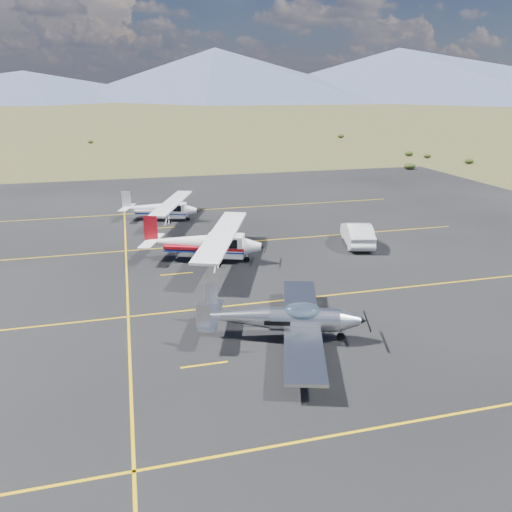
{
  "coord_description": "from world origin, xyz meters",
  "views": [
    {
      "loc": [
        -5.48,
        -21.64,
        10.97
      ],
      "look_at": [
        1.44,
        5.07,
        1.6
      ],
      "focal_mm": 35.0,
      "sensor_mm": 36.0,
      "label": 1
    }
  ],
  "objects_px": {
    "aircraft_plain": "(161,208)",
    "sedan": "(357,234)",
    "aircraft_cessna": "(205,242)",
    "aircraft_low_wing": "(285,319)"
  },
  "relations": [
    {
      "from": "aircraft_cessna",
      "to": "aircraft_plain",
      "type": "distance_m",
      "value": 11.68
    },
    {
      "from": "aircraft_low_wing",
      "to": "aircraft_plain",
      "type": "height_order",
      "value": "aircraft_plain"
    },
    {
      "from": "aircraft_low_wing",
      "to": "aircraft_cessna",
      "type": "distance_m",
      "value": 11.83
    },
    {
      "from": "aircraft_cessna",
      "to": "aircraft_low_wing",
      "type": "bearing_deg",
      "value": -60.36
    },
    {
      "from": "aircraft_low_wing",
      "to": "aircraft_plain",
      "type": "distance_m",
      "value": 23.51
    },
    {
      "from": "aircraft_cessna",
      "to": "sedan",
      "type": "bearing_deg",
      "value": 25.03
    },
    {
      "from": "aircraft_low_wing",
      "to": "sedan",
      "type": "xyz_separation_m",
      "value": [
        9.5,
        12.52,
        -0.21
      ]
    },
    {
      "from": "aircraft_low_wing",
      "to": "aircraft_cessna",
      "type": "height_order",
      "value": "aircraft_cessna"
    },
    {
      "from": "aircraft_cessna",
      "to": "aircraft_plain",
      "type": "height_order",
      "value": "aircraft_cessna"
    },
    {
      "from": "aircraft_plain",
      "to": "sedan",
      "type": "bearing_deg",
      "value": -19.01
    }
  ]
}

